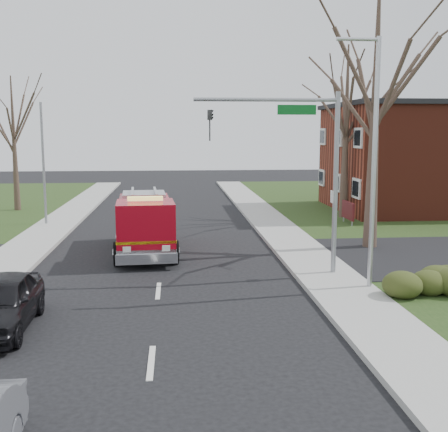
{
  "coord_description": "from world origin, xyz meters",
  "views": [
    {
      "loc": [
        0.61,
        -18.61,
        5.38
      ],
      "look_at": [
        2.57,
        3.69,
        2.0
      ],
      "focal_mm": 45.0,
      "sensor_mm": 36.0,
      "label": 1
    }
  ],
  "objects": [
    {
      "name": "parked_car_maroon",
      "position": [
        -4.2,
        -3.37,
        0.76
      ],
      "size": [
        1.87,
        4.47,
        1.51
      ],
      "primitive_type": "imported",
      "rotation": [
        0.0,
        0.0,
        0.02
      ],
      "color": "black",
      "rests_on": "ground"
    },
    {
      "name": "bare_tree_near",
      "position": [
        9.5,
        6.0,
        7.41
      ],
      "size": [
        6.0,
        6.0,
        12.0
      ],
      "color": "#3E2D24",
      "rests_on": "ground"
    },
    {
      "name": "hedge_corner",
      "position": [
        9.0,
        -1.0,
        0.58
      ],
      "size": [
        2.8,
        2.0,
        0.9
      ],
      "primitive_type": "ellipsoid",
      "color": "#333E16",
      "rests_on": "lawn_right"
    },
    {
      "name": "streetlight_pole",
      "position": [
        7.14,
        -0.5,
        4.55
      ],
      "size": [
        1.48,
        0.16,
        8.4
      ],
      "color": "#B7BABF",
      "rests_on": "ground"
    },
    {
      "name": "bare_tree_left",
      "position": [
        -10.0,
        20.0,
        5.56
      ],
      "size": [
        4.5,
        4.5,
        9.0
      ],
      "color": "#3E2D24",
      "rests_on": "ground"
    },
    {
      "name": "bare_tree_far",
      "position": [
        11.0,
        15.0,
        6.49
      ],
      "size": [
        5.25,
        5.25,
        10.5
      ],
      "color": "#3E2D24",
      "rests_on": "ground"
    },
    {
      "name": "utility_pole_far",
      "position": [
        -6.8,
        14.0,
        3.5
      ],
      "size": [
        0.14,
        0.14,
        7.0
      ],
      "primitive_type": "cylinder",
      "color": "gray",
      "rests_on": "ground"
    },
    {
      "name": "fire_engine",
      "position": [
        -0.73,
        6.19,
        1.26
      ],
      "size": [
        3.0,
        7.05,
        2.78
      ],
      "rotation": [
        0.0,
        0.0,
        0.07
      ],
      "color": "#9B0715",
      "rests_on": "ground"
    },
    {
      "name": "ground",
      "position": [
        0.0,
        0.0,
        0.0
      ],
      "size": [
        120.0,
        120.0,
        0.0
      ],
      "primitive_type": "plane",
      "color": "black",
      "rests_on": "ground"
    },
    {
      "name": "traffic_signal_mast",
      "position": [
        5.21,
        1.5,
        4.71
      ],
      "size": [
        5.29,
        0.18,
        6.8
      ],
      "color": "gray",
      "rests_on": "ground"
    },
    {
      "name": "health_center_sign",
      "position": [
        10.5,
        12.5,
        0.88
      ],
      "size": [
        0.12,
        2.0,
        1.4
      ],
      "color": "#4B1115",
      "rests_on": "ground"
    },
    {
      "name": "brick_building",
      "position": [
        19.0,
        18.0,
        3.66
      ],
      "size": [
        15.4,
        10.4,
        7.25
      ],
      "color": "maroon",
      "rests_on": "ground"
    },
    {
      "name": "sidewalk_right",
      "position": [
        6.2,
        0.0,
        0.07
      ],
      "size": [
        2.4,
        80.0,
        0.15
      ],
      "primitive_type": "cube",
      "color": "#979791",
      "rests_on": "ground"
    }
  ]
}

